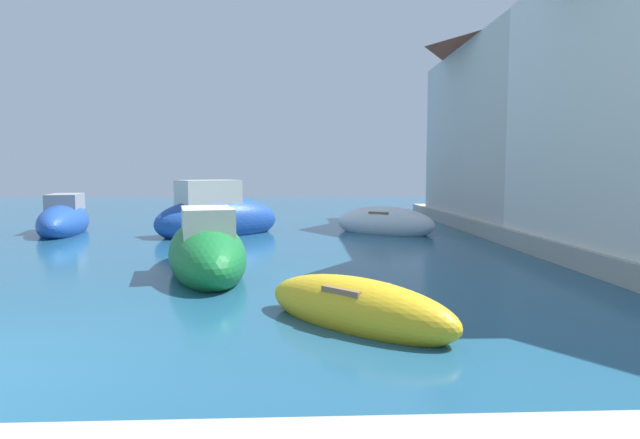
# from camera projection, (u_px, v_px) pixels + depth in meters

# --- Properties ---
(quay_promenade) EXTENTS (44.00, 32.00, 0.50)m
(quay_promenade) POSITION_uv_depth(u_px,v_px,m) (345.00, 364.00, 5.25)
(quay_promenade) COLOR #ADA89E
(quay_promenade) RESTS_ON ground
(moored_boat_0) EXTENTS (2.75, 5.25, 1.77)m
(moored_boat_0) POSITION_uv_depth(u_px,v_px,m) (207.00, 251.00, 11.36)
(moored_boat_0) COLOR #197233
(moored_boat_0) RESTS_ON ground
(moored_boat_2) EXTENTS (3.01, 2.98, 0.89)m
(moored_boat_2) POSITION_uv_depth(u_px,v_px,m) (357.00, 308.00, 7.41)
(moored_boat_2) COLOR gold
(moored_boat_2) RESTS_ON ground
(moored_boat_3) EXTENTS (4.83, 4.18, 2.29)m
(moored_boat_3) POSITION_uv_depth(u_px,v_px,m) (217.00, 218.00, 18.15)
(moored_boat_3) COLOR #1E479E
(moored_boat_3) RESTS_ON ground
(moored_boat_4) EXTENTS (2.50, 4.80, 1.70)m
(moored_boat_4) POSITION_uv_depth(u_px,v_px,m) (64.00, 220.00, 18.73)
(moored_boat_4) COLOR #1E479E
(moored_boat_4) RESTS_ON ground
(moored_boat_5) EXTENTS (3.88, 3.24, 1.24)m
(moored_boat_5) POSITION_uv_depth(u_px,v_px,m) (384.00, 223.00, 18.68)
(moored_boat_5) COLOR white
(moored_boat_5) RESTS_ON ground
(waterfront_building_annex) EXTENTS (5.96, 10.45, 7.56)m
(waterfront_building_annex) POSITION_uv_depth(u_px,v_px,m) (528.00, 118.00, 20.61)
(waterfront_building_annex) COLOR beige
(waterfront_building_annex) RESTS_ON quay_promenade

